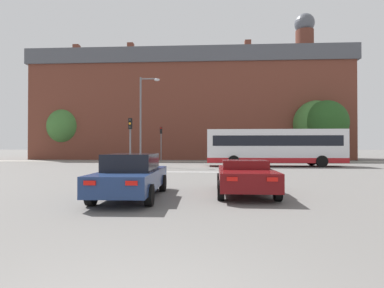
{
  "coord_description": "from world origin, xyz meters",
  "views": [
    {
      "loc": [
        0.74,
        -2.59,
        1.71
      ],
      "look_at": [
        -0.81,
        25.66,
        2.01
      ],
      "focal_mm": 28.0,
      "sensor_mm": 36.0,
      "label": 1
    }
  ],
  "objects_px": {
    "traffic_light_far_left": "(161,138)",
    "traffic_light_near_left": "(130,135)",
    "car_roadster_right": "(245,176)",
    "street_lamp_junction": "(144,113)",
    "car_saloon_left": "(132,175)",
    "bus_crossing_lead": "(274,147)",
    "traffic_light_far_right": "(245,140)",
    "pedestrian_waiting": "(275,154)"
  },
  "relations": [
    {
      "from": "traffic_light_far_left",
      "to": "traffic_light_near_left",
      "type": "bearing_deg",
      "value": -90.47
    },
    {
      "from": "car_roadster_right",
      "to": "traffic_light_far_right",
      "type": "relative_size",
      "value": 1.17
    },
    {
      "from": "car_roadster_right",
      "to": "traffic_light_near_left",
      "type": "xyz_separation_m",
      "value": [
        -7.07,
        10.66,
        1.95
      ]
    },
    {
      "from": "street_lamp_junction",
      "to": "traffic_light_far_left",
      "type": "bearing_deg",
      "value": 88.37
    },
    {
      "from": "car_roadster_right",
      "to": "pedestrian_waiting",
      "type": "height_order",
      "value": "pedestrian_waiting"
    },
    {
      "from": "pedestrian_waiting",
      "to": "street_lamp_junction",
      "type": "bearing_deg",
      "value": 89.36
    },
    {
      "from": "traffic_light_far_right",
      "to": "car_roadster_right",
      "type": "bearing_deg",
      "value": -96.97
    },
    {
      "from": "bus_crossing_lead",
      "to": "street_lamp_junction",
      "type": "distance_m",
      "value": 12.16
    },
    {
      "from": "bus_crossing_lead",
      "to": "traffic_light_near_left",
      "type": "height_order",
      "value": "traffic_light_near_left"
    },
    {
      "from": "traffic_light_near_left",
      "to": "pedestrian_waiting",
      "type": "bearing_deg",
      "value": 45.01
    },
    {
      "from": "car_saloon_left",
      "to": "pedestrian_waiting",
      "type": "distance_m",
      "value": 27.15
    },
    {
      "from": "bus_crossing_lead",
      "to": "pedestrian_waiting",
      "type": "relative_size",
      "value": 7.48
    },
    {
      "from": "car_saloon_left",
      "to": "pedestrian_waiting",
      "type": "relative_size",
      "value": 2.97
    },
    {
      "from": "car_roadster_right",
      "to": "pedestrian_waiting",
      "type": "bearing_deg",
      "value": 76.62
    },
    {
      "from": "traffic_light_far_left",
      "to": "traffic_light_far_right",
      "type": "height_order",
      "value": "traffic_light_far_left"
    },
    {
      "from": "bus_crossing_lead",
      "to": "traffic_light_far_left",
      "type": "bearing_deg",
      "value": -124.97
    },
    {
      "from": "car_saloon_left",
      "to": "street_lamp_junction",
      "type": "distance_m",
      "value": 17.5
    },
    {
      "from": "traffic_light_far_right",
      "to": "pedestrian_waiting",
      "type": "xyz_separation_m",
      "value": [
        3.46,
        -0.0,
        -1.61
      ]
    },
    {
      "from": "traffic_light_far_left",
      "to": "car_saloon_left",
      "type": "bearing_deg",
      "value": -83.15
    },
    {
      "from": "street_lamp_junction",
      "to": "traffic_light_far_right",
      "type": "bearing_deg",
      "value": 39.64
    },
    {
      "from": "bus_crossing_lead",
      "to": "traffic_light_near_left",
      "type": "bearing_deg",
      "value": -64.51
    },
    {
      "from": "traffic_light_far_left",
      "to": "pedestrian_waiting",
      "type": "height_order",
      "value": "traffic_light_far_left"
    },
    {
      "from": "pedestrian_waiting",
      "to": "traffic_light_far_right",
      "type": "bearing_deg",
      "value": 57.63
    },
    {
      "from": "bus_crossing_lead",
      "to": "traffic_light_far_right",
      "type": "bearing_deg",
      "value": -168.48
    },
    {
      "from": "traffic_light_far_right",
      "to": "street_lamp_junction",
      "type": "distance_m",
      "value": 13.37
    },
    {
      "from": "bus_crossing_lead",
      "to": "car_roadster_right",
      "type": "bearing_deg",
      "value": -15.74
    },
    {
      "from": "bus_crossing_lead",
      "to": "street_lamp_junction",
      "type": "xyz_separation_m",
      "value": [
        -11.76,
        -0.47,
        3.05
      ]
    },
    {
      "from": "street_lamp_junction",
      "to": "pedestrian_waiting",
      "type": "distance_m",
      "value": 16.45
    },
    {
      "from": "car_saloon_left",
      "to": "traffic_light_near_left",
      "type": "xyz_separation_m",
      "value": [
        -3.14,
        11.63,
        1.85
      ]
    },
    {
      "from": "traffic_light_far_left",
      "to": "traffic_light_far_right",
      "type": "xyz_separation_m",
      "value": [
        9.9,
        -0.12,
        -0.23
      ]
    },
    {
      "from": "traffic_light_near_left",
      "to": "traffic_light_far_right",
      "type": "distance_m",
      "value": 16.79
    },
    {
      "from": "traffic_light_far_left",
      "to": "street_lamp_junction",
      "type": "relative_size",
      "value": 0.51
    },
    {
      "from": "street_lamp_junction",
      "to": "pedestrian_waiting",
      "type": "relative_size",
      "value": 5.01
    },
    {
      "from": "traffic_light_far_left",
      "to": "street_lamp_junction",
      "type": "height_order",
      "value": "street_lamp_junction"
    },
    {
      "from": "car_saloon_left",
      "to": "bus_crossing_lead",
      "type": "xyz_separation_m",
      "value": [
        8.49,
        17.18,
        1.01
      ]
    },
    {
      "from": "traffic_light_far_left",
      "to": "pedestrian_waiting",
      "type": "distance_m",
      "value": 13.49
    },
    {
      "from": "car_roadster_right",
      "to": "street_lamp_junction",
      "type": "relative_size",
      "value": 0.55
    },
    {
      "from": "street_lamp_junction",
      "to": "pedestrian_waiting",
      "type": "height_order",
      "value": "street_lamp_junction"
    },
    {
      "from": "street_lamp_junction",
      "to": "car_saloon_left",
      "type": "bearing_deg",
      "value": -78.92
    },
    {
      "from": "bus_crossing_lead",
      "to": "traffic_light_far_right",
      "type": "xyz_separation_m",
      "value": [
        -1.62,
        7.94,
        0.78
      ]
    },
    {
      "from": "car_roadster_right",
      "to": "traffic_light_far_right",
      "type": "xyz_separation_m",
      "value": [
        2.95,
        24.14,
        1.89
      ]
    },
    {
      "from": "car_saloon_left",
      "to": "car_roadster_right",
      "type": "distance_m",
      "value": 4.04
    }
  ]
}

